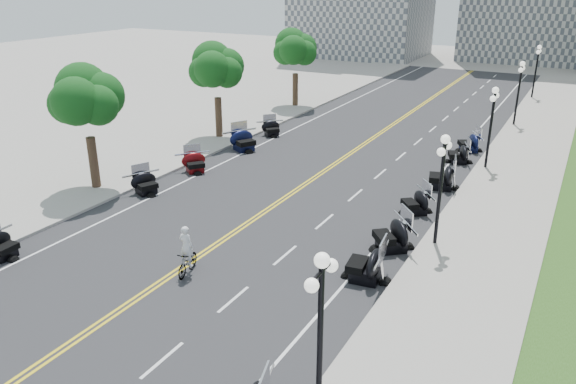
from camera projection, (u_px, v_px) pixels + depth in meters
The scene contains 45 objects.
ground at pixel (224, 240), 25.53m from camera, with size 160.00×160.00×0.00m, color gray.
road at pixel (318, 175), 33.72m from camera, with size 16.00×90.00×0.01m, color #333335.
centerline_yellow_a at pixel (317, 175), 33.77m from camera, with size 0.12×90.00×0.00m, color yellow.
centerline_yellow_b at pixel (320, 175), 33.67m from camera, with size 0.12×90.00×0.00m, color yellow.
edge_line_north at pixel (423, 194), 30.88m from camera, with size 0.12×90.00×0.00m, color white.
edge_line_south at pixel (230, 160), 36.56m from camera, with size 0.12×90.00×0.00m, color white.
lane_dash_4 at pixel (162, 360), 17.55m from camera, with size 0.12×2.00×0.00m, color white.
lane_dash_5 at pixel (233, 299), 20.82m from camera, with size 0.12×2.00×0.00m, color white.
lane_dash_6 at pixel (285, 255), 24.10m from camera, with size 0.12×2.00×0.00m, color white.
lane_dash_7 at pixel (324, 221), 27.38m from camera, with size 0.12×2.00×0.00m, color white.
lane_dash_8 at pixel (355, 195), 30.66m from camera, with size 0.12×2.00×0.00m, color white.
lane_dash_9 at pixel (380, 174), 33.94m from camera, with size 0.12×2.00×0.00m, color white.
lane_dash_10 at pixel (401, 156), 37.22m from camera, with size 0.12×2.00×0.00m, color white.
lane_dash_11 at pixel (418, 142), 40.50m from camera, with size 0.12×2.00×0.00m, color white.
lane_dash_12 at pixel (433, 129), 43.77m from camera, with size 0.12×2.00×0.00m, color white.
lane_dash_13 at pixel (445, 118), 47.05m from camera, with size 0.12×2.00×0.00m, color white.
lane_dash_14 at pixel (456, 109), 50.33m from camera, with size 0.12×2.00×0.00m, color white.
lane_dash_15 at pixel (466, 101), 53.61m from camera, with size 0.12×2.00×0.00m, color white.
lane_dash_16 at pixel (474, 93), 56.89m from camera, with size 0.12×2.00×0.00m, color white.
lane_dash_17 at pixel (482, 87), 60.17m from camera, with size 0.12×2.00×0.00m, color white.
lane_dash_18 at pixel (489, 81), 63.45m from camera, with size 0.12×2.00×0.00m, color white.
lane_dash_19 at pixel (495, 76), 66.73m from camera, with size 0.12×2.00×0.00m, color white.
sidewalk_north at pixel (501, 206), 29.03m from camera, with size 5.00×90.00×0.15m, color #9E9991.
sidewalk_south at pixel (180, 150), 38.36m from camera, with size 5.00×90.00×0.15m, color #9E9991.
street_lamp_1 at pixel (320, 341), 14.21m from camera, with size 0.50×1.20×4.90m, color black, non-canonical shape.
street_lamp_2 at pixel (440, 191), 24.05m from camera, with size 0.50×1.20×4.90m, color black, non-canonical shape.
street_lamp_3 at pixel (490, 128), 33.88m from camera, with size 0.50×1.20×4.90m, color black, non-canonical shape.
street_lamp_4 at pixel (518, 94), 43.72m from camera, with size 0.50×1.20×4.90m, color black, non-canonical shape.
street_lamp_5 at pixel (536, 72), 53.55m from camera, with size 0.50×1.20×4.90m, color black, non-canonical shape.
tree_2 at pixel (86, 106), 29.89m from camera, with size 4.80×4.80×9.20m, color #235619, non-canonical shape.
tree_3 at pixel (217, 73), 39.73m from camera, with size 4.80×4.80×9.20m, color #235619, non-canonical shape.
tree_4 at pixel (295, 54), 49.56m from camera, with size 4.80×4.80×9.20m, color #235619, non-canonical shape.
motorcycle_n_5 at pixel (366, 263), 21.90m from camera, with size 2.18×2.18×1.52m, color black, non-canonical shape.
motorcycle_n_6 at pixel (392, 234), 24.35m from camera, with size 2.20×2.20×1.54m, color black, non-canonical shape.
motorcycle_n_7 at pixel (416, 201), 28.12m from camera, with size 1.90×1.90×1.33m, color black, non-canonical shape.
motorcycle_n_8 at pixel (442, 176), 31.39m from camera, with size 2.19×2.19×1.53m, color black, non-canonical shape.
motorcycle_n_9 at pixel (459, 153), 35.71m from camera, with size 1.92×1.92×1.34m, color black, non-canonical shape.
motorcycle_n_10 at pixel (469, 142), 37.99m from camera, with size 2.00×2.00×1.40m, color black, non-canonical shape.
motorcycle_s_4 at pixel (1, 244), 23.67m from camera, with size 1.81×1.81×1.27m, color black, non-canonical shape.
motorcycle_s_6 at pixel (146, 183), 30.68m from camera, with size 1.85×1.85×1.30m, color black, non-canonical shape.
motorcycle_s_7 at pixel (195, 162), 34.07m from camera, with size 1.87×1.87×1.31m, color #590A0C, non-canonical shape.
motorcycle_s_8 at pixel (244, 140), 38.21m from camera, with size 2.22×2.22×1.55m, color black, non-canonical shape.
motorcycle_s_9 at pixel (272, 128), 41.78m from camera, with size 1.78×1.78×1.24m, color black, non-canonical shape.
bicycle at pixel (187, 262), 22.48m from camera, with size 0.48×1.71×1.03m, color #A51414.
cyclist_rider at pixel (185, 231), 21.98m from camera, with size 0.63×0.42×1.74m, color beige.
Camera 1 is at (13.55, -18.83, 11.26)m, focal length 35.00 mm.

